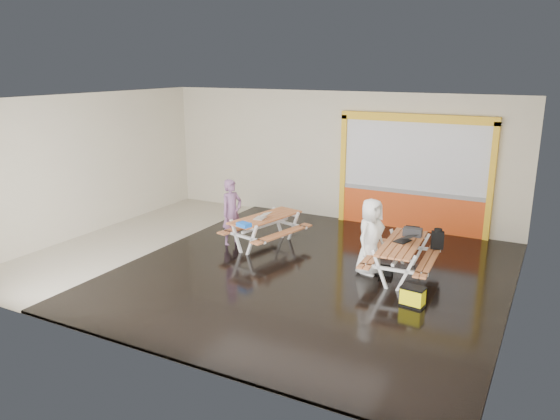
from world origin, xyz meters
The scene contains 14 objects.
room centered at (0.00, 0.00, 1.75)m, with size 10.02×8.02×3.52m.
deck centered at (1.25, 0.00, 0.03)m, with size 7.50×7.98×0.05m, color black.
kiosk centered at (2.20, 3.93, 1.44)m, with size 3.88×0.16×3.00m.
picnic_table_left centered at (-0.43, 1.00, 0.58)m, with size 1.68×2.14×0.76m.
picnic_table_right centered at (2.89, 0.64, 0.59)m, with size 1.40×1.98×0.77m.
person_left centered at (-1.22, 0.78, 0.80)m, with size 0.58×0.38×1.60m, color #754E72.
person_right centered at (2.26, 0.56, 0.80)m, with size 0.78×0.51×1.60m, color white.
laptop_left centered at (-0.42, 0.81, 0.81)m, with size 0.39×0.36×0.15m.
laptop_right centered at (2.92, 0.68, 0.82)m, with size 0.46×0.43×0.16m.
blue_pouch centered at (-0.46, 0.09, 0.81)m, with size 0.29×0.21×0.09m, color blue.
toolbox centered at (2.95, 1.14, 0.85)m, with size 0.39×0.21×0.22m.
backpack centered at (3.42, 1.39, 0.70)m, with size 0.28×0.22×0.42m.
dark_case centered at (2.53, 0.62, 0.12)m, with size 0.37×0.28×0.14m, color black.
fluke_bag centered at (3.45, -0.62, 0.22)m, with size 0.44×0.32×0.36m.
Camera 1 is at (5.47, -9.41, 4.18)m, focal length 34.45 mm.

